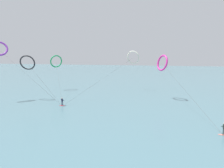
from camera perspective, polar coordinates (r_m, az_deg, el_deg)
name	(u,v)px	position (r m, az deg, el deg)	size (l,w,h in m)	color
sea_water	(153,75)	(111.35, 11.24, 2.51)	(400.00, 200.00, 0.08)	#476B75
surfer_crimson	(62,102)	(43.54, -13.73, -4.96)	(1.40, 0.66, 1.70)	red
surfer_coral	(224,130)	(30.96, 28.80, -11.08)	(1.40, 0.72, 1.70)	#EA7260
kite_charcoal	(27,63)	(51.60, -22.51, 5.53)	(12.65, 5.03, 10.50)	black
kite_emerald	(56,61)	(63.52, -15.31, 6.11)	(12.84, 19.63, 10.52)	#199351
kite_ivory	(133,57)	(61.81, 5.89, 7.39)	(12.93, 24.94, 11.78)	silver
kite_magenta	(162,63)	(49.56, 13.86, 5.74)	(10.10, 23.02, 10.61)	#CC288E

